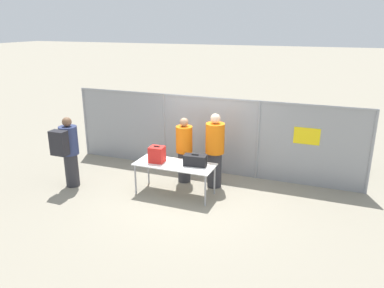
{
  "coord_description": "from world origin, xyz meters",
  "views": [
    {
      "loc": [
        2.96,
        -7.36,
        3.76
      ],
      "look_at": [
        -0.08,
        0.43,
        1.05
      ],
      "focal_mm": 35.0,
      "sensor_mm": 36.0,
      "label": 1
    }
  ],
  "objects": [
    {
      "name": "utility_trailer",
      "position": [
        2.2,
        2.96,
        0.42
      ],
      "size": [
        3.35,
        2.01,
        0.73
      ],
      "color": "#4C6B47",
      "rests_on": "ground_plane"
    },
    {
      "name": "suitcase_black",
      "position": [
        0.2,
        -0.09,
        0.86
      ],
      "size": [
        0.53,
        0.3,
        0.27
      ],
      "color": "black",
      "rests_on": "inspection_table"
    },
    {
      "name": "security_worker_near",
      "position": [
        -0.34,
        0.58,
        0.84
      ],
      "size": [
        0.4,
        0.4,
        1.62
      ],
      "rotation": [
        0.0,
        0.0,
        3.44
      ],
      "color": "#2D2D33",
      "rests_on": "ground_plane"
    },
    {
      "name": "fence_section",
      "position": [
        0.02,
        1.43,
        1.05
      ],
      "size": [
        7.73,
        0.07,
        2.0
      ],
      "color": "gray",
      "rests_on": "ground_plane"
    },
    {
      "name": "inspection_table",
      "position": [
        -0.26,
        -0.17,
        0.68
      ],
      "size": [
        1.81,
        0.76,
        0.74
      ],
      "color": "silver",
      "rests_on": "ground_plane"
    },
    {
      "name": "suitcase_red",
      "position": [
        -0.69,
        -0.2,
        0.92
      ],
      "size": [
        0.35,
        0.3,
        0.39
      ],
      "color": "red",
      "rests_on": "inspection_table"
    },
    {
      "name": "ground_plane",
      "position": [
        0.0,
        0.0,
        0.0
      ],
      "size": [
        120.0,
        120.0,
        0.0
      ],
      "primitive_type": "plane",
      "color": "gray"
    },
    {
      "name": "security_worker_far",
      "position": [
        0.44,
        0.57,
        0.93
      ],
      "size": [
        0.44,
        0.44,
        1.8
      ],
      "rotation": [
        0.0,
        0.0,
        3.35
      ],
      "color": "#2D2D33",
      "rests_on": "ground_plane"
    },
    {
      "name": "traveler_hooded",
      "position": [
        -2.76,
        -0.7,
        0.94
      ],
      "size": [
        0.42,
        0.65,
        1.7
      ],
      "rotation": [
        0.0,
        0.0,
        0.39
      ],
      "color": "#2D2D33",
      "rests_on": "ground_plane"
    }
  ]
}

